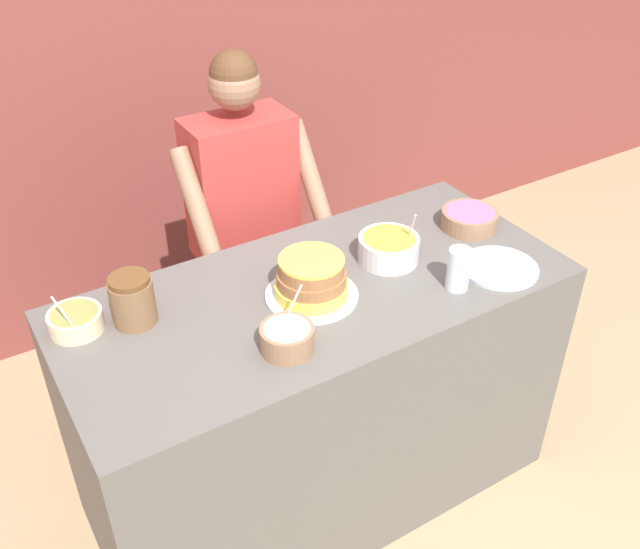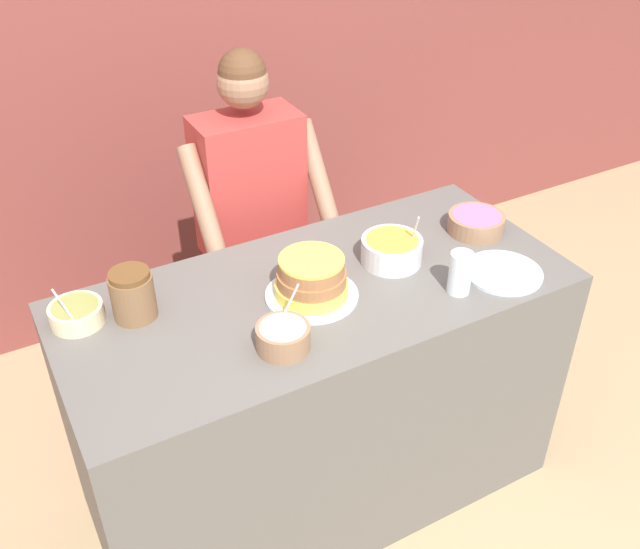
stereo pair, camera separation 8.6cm
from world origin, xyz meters
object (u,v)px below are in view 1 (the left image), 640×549
object	(u,v)px
frosting_bowl_purple	(469,219)
frosting_bowl_pink	(287,338)
cake	(312,280)
frosting_bowl_olive	(76,320)
drinking_glass	(459,269)
stoneware_jar	(132,300)
ceramic_plate	(499,268)
person_baker	(244,211)
frosting_bowl_orange	(389,248)

from	to	relation	value
frosting_bowl_purple	frosting_bowl_pink	bearing A→B (deg)	-164.70
cake	frosting_bowl_olive	world-z (taller)	frosting_bowl_olive
frosting_bowl_pink	drinking_glass	xyz separation A→B (m)	(0.62, -0.02, 0.03)
frosting_bowl_pink	stoneware_jar	size ratio (longest dim) A/B	1.19
frosting_bowl_pink	ceramic_plate	size ratio (longest dim) A/B	0.73
person_baker	cake	world-z (taller)	person_baker
frosting_bowl_olive	ceramic_plate	world-z (taller)	frosting_bowl_olive
cake	drinking_glass	distance (m)	0.48
ceramic_plate	frosting_bowl_orange	bearing A→B (deg)	139.49
frosting_bowl_olive	drinking_glass	size ratio (longest dim) A/B	1.15
person_baker	ceramic_plate	size ratio (longest dim) A/B	5.94
ceramic_plate	stoneware_jar	xyz separation A→B (m)	(-1.15, 0.37, 0.07)
frosting_bowl_olive	frosting_bowl_orange	bearing A→B (deg)	-10.02
cake	ceramic_plate	size ratio (longest dim) A/B	1.14
frosting_bowl_olive	frosting_bowl_purple	distance (m)	1.42
cake	stoneware_jar	xyz separation A→B (m)	(-0.52, 0.18, 0.01)
frosting_bowl_purple	drinking_glass	bearing A→B (deg)	-136.90
person_baker	cake	xyz separation A→B (m)	(-0.08, -0.65, 0.09)
frosting_bowl_pink	stoneware_jar	world-z (taller)	frosting_bowl_pink
cake	frosting_bowl_pink	distance (m)	0.27
frosting_bowl_pink	frosting_bowl_orange	bearing A→B (deg)	23.46
person_baker	frosting_bowl_pink	xyz separation A→B (m)	(-0.27, -0.83, 0.07)
ceramic_plate	frosting_bowl_pink	bearing A→B (deg)	178.83
stoneware_jar	person_baker	bearing A→B (deg)	38.15
frosting_bowl_purple	drinking_glass	distance (m)	0.40
person_baker	frosting_bowl_olive	world-z (taller)	person_baker
frosting_bowl_purple	drinking_glass	world-z (taller)	drinking_glass
drinking_glass	ceramic_plate	distance (m)	0.20
cake	frosting_bowl_orange	distance (m)	0.34
drinking_glass	person_baker	bearing A→B (deg)	112.11
frosting_bowl_olive	drinking_glass	bearing A→B (deg)	-21.10
person_baker	stoneware_jar	bearing A→B (deg)	-141.85
frosting_bowl_orange	stoneware_jar	world-z (taller)	frosting_bowl_orange
person_baker	cake	size ratio (longest dim) A/B	5.20
drinking_glass	frosting_bowl_olive	bearing A→B (deg)	158.90
frosting_bowl_purple	stoneware_jar	world-z (taller)	stoneware_jar
ceramic_plate	stoneware_jar	distance (m)	1.21
frosting_bowl_pink	frosting_bowl_olive	world-z (taller)	frosting_bowl_pink
frosting_bowl_orange	frosting_bowl_purple	distance (m)	0.38
frosting_bowl_orange	frosting_bowl_purple	bearing A→B (deg)	3.02
frosting_bowl_orange	stoneware_jar	size ratio (longest dim) A/B	1.29
person_baker	frosting_bowl_olive	size ratio (longest dim) A/B	9.39
frosting_bowl_olive	frosting_bowl_pink	bearing A→B (deg)	-39.55
frosting_bowl_pink	drinking_glass	distance (m)	0.62
person_baker	drinking_glass	bearing A→B (deg)	-67.89
frosting_bowl_orange	drinking_glass	world-z (taller)	frosting_bowl_orange
ceramic_plate	stoneware_jar	bearing A→B (deg)	161.90
stoneware_jar	frosting_bowl_orange	bearing A→B (deg)	-8.54
cake	ceramic_plate	xyz separation A→B (m)	(0.62, -0.20, -0.06)
frosting_bowl_olive	ceramic_plate	distance (m)	1.38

